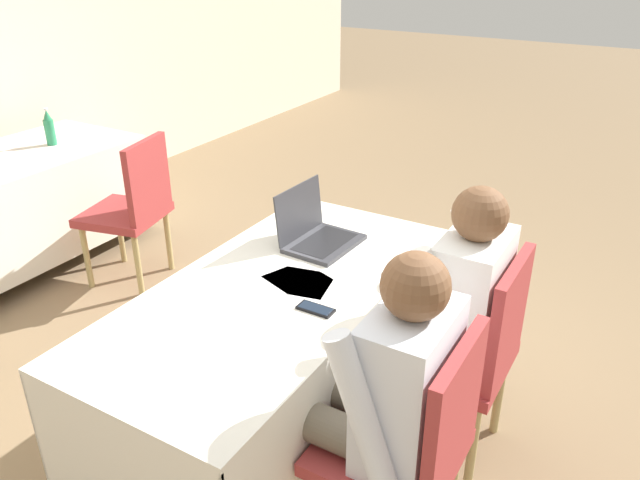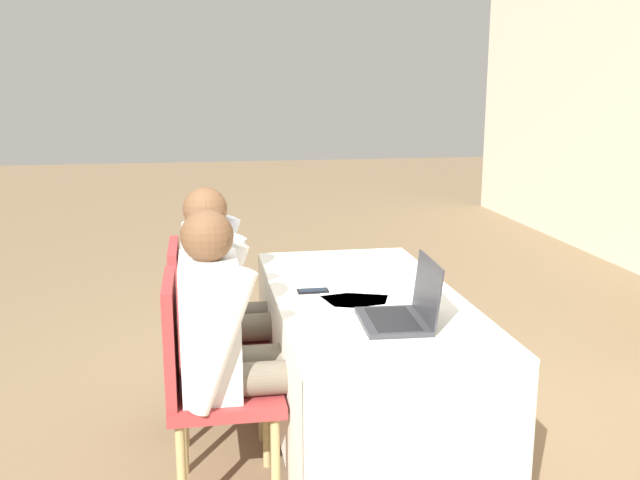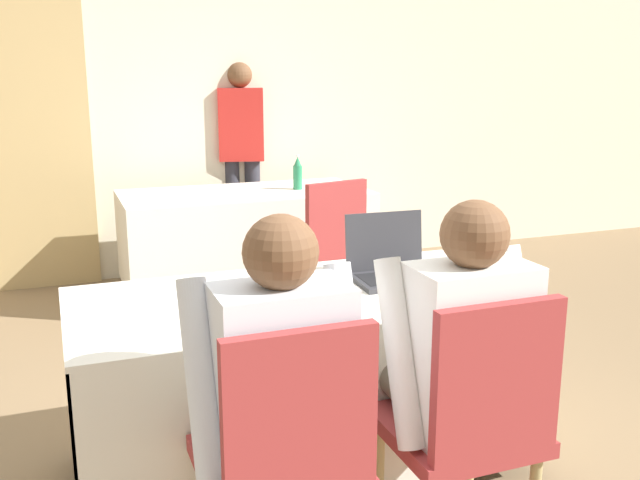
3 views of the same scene
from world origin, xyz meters
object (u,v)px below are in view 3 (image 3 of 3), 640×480
person_white_shirt (454,358)px  person_red_shirt (242,152)px  chair_near_left (286,456)px  person_checkered_shirt (274,386)px  chair_far_spare (324,246)px  laptop (393,268)px  water_bottle (298,174)px  cell_phone (304,314)px  chair_near_right (470,420)px

person_white_shirt → person_red_shirt: (0.28, 3.61, 0.25)m
chair_near_left → person_checkered_shirt: 0.19m
person_white_shirt → chair_far_spare: bearing=-100.3°
person_white_shirt → person_red_shirt: size_ratio=0.73×
person_red_shirt → person_checkered_shirt: bearing=-89.7°
laptop → water_bottle: laptop is taller
chair_far_spare → person_red_shirt: (-0.10, 1.53, 0.41)m
water_bottle → cell_phone: bearing=-108.7°
cell_phone → chair_far_spare: chair_far_spare is taller
chair_near_left → cell_phone: bearing=-114.8°
laptop → person_checkered_shirt: (-0.69, -0.65, -0.11)m
laptop → cell_phone: 0.55m
laptop → person_checkered_shirt: size_ratio=0.29×
laptop → person_red_shirt: person_red_shirt is taller
chair_near_left → person_checkered_shirt: size_ratio=0.78×
laptop → chair_far_spare: size_ratio=0.38×
chair_near_left → chair_far_spare: same height
laptop → person_red_shirt: (0.17, 2.96, 0.14)m
person_white_shirt → chair_near_right: bearing=90.0°
person_checkered_shirt → person_red_shirt: size_ratio=0.73×
cell_phone → chair_near_left: chair_near_left is taller
cell_phone → person_red_shirt: person_red_shirt is taller
person_checkered_shirt → person_red_shirt: bearing=-103.4°
cell_phone → person_red_shirt: size_ratio=0.09×
laptop → chair_far_spare: (0.27, 1.43, -0.27)m
water_bottle → chair_near_left: 3.19m
chair_near_right → laptop: bearing=-98.6°
cell_phone → person_checkered_shirt: person_checkered_shirt is taller
laptop → person_red_shirt: bearing=89.6°
chair_near_left → chair_far_spare: 2.39m
laptop → chair_far_spare: bearing=82.3°
laptop → person_red_shirt: 2.97m
chair_far_spare → water_bottle: bearing=-111.2°
chair_near_right → person_checkered_shirt: size_ratio=0.78×
cell_phone → person_white_shirt: person_white_shirt is taller
water_bottle → chair_far_spare: 0.87m
laptop → cell_phone: (-0.47, -0.28, -0.04)m
chair_near_right → person_checkered_shirt: 0.61m
water_bottle → chair_near_right: bearing=-99.3°
chair_near_left → person_red_shirt: person_red_shirt is taller
water_bottle → chair_far_spare: water_bottle is taller
water_bottle → person_white_shirt: size_ratio=0.21×
cell_phone → chair_near_right: bearing=-53.8°
person_checkered_shirt → water_bottle: bearing=-110.4°
cell_phone → person_white_shirt: (0.36, -0.38, -0.06)m
person_red_shirt → chair_near_left: bearing=-89.4°
laptop → chair_far_spare: laptop is taller
laptop → water_bottle: 2.26m
laptop → water_bottle: bearing=83.3°
chair_near_right → chair_far_spare: bearing=-99.8°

